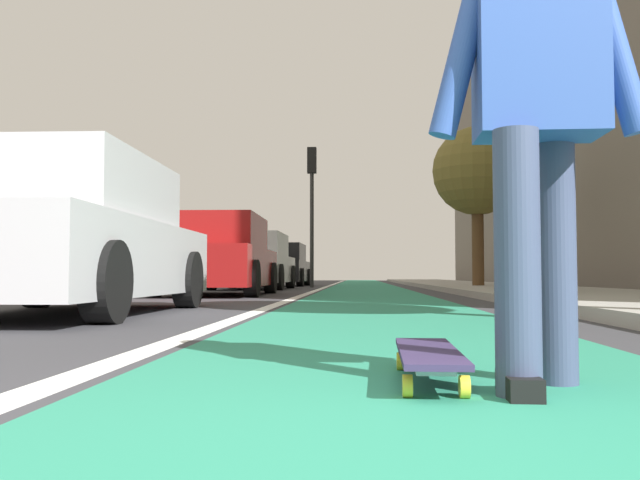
% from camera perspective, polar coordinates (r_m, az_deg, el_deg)
% --- Properties ---
extents(ground_plane, '(80.00, 80.00, 0.00)m').
position_cam_1_polar(ground_plane, '(11.14, 4.27, -4.85)').
color(ground_plane, '#38383D').
extents(bike_lane_paint, '(56.00, 2.17, 0.00)m').
position_cam_1_polar(bike_lane_paint, '(25.14, 3.68, -3.79)').
color(bike_lane_paint, '#288466').
rests_on(bike_lane_paint, ground).
extents(lane_stripe_white, '(52.00, 0.16, 0.01)m').
position_cam_1_polar(lane_stripe_white, '(21.16, 0.41, -3.95)').
color(lane_stripe_white, silver).
rests_on(lane_stripe_white, ground).
extents(sidewalk_curb, '(52.00, 3.20, 0.11)m').
position_cam_1_polar(sidewalk_curb, '(19.45, 13.49, -3.79)').
color(sidewalk_curb, '#9E9B93').
rests_on(sidewalk_curb, ground).
extents(building_facade, '(40.00, 1.20, 13.84)m').
position_cam_1_polar(building_facade, '(24.94, 18.98, 12.43)').
color(building_facade, slate).
rests_on(building_facade, ground).
extents(skateboard, '(0.85, 0.22, 0.11)m').
position_cam_1_polar(skateboard, '(2.43, 8.98, -9.44)').
color(skateboard, yellow).
rests_on(skateboard, ground).
extents(skater_person, '(0.46, 0.72, 1.64)m').
position_cam_1_polar(skater_person, '(2.40, 17.58, 10.89)').
color(skater_person, '#384260').
rests_on(skater_person, ground).
extents(parked_car_near, '(4.19, 1.99, 1.48)m').
position_cam_1_polar(parked_car_near, '(6.97, -20.50, 0.04)').
color(parked_car_near, '#B7B7BC').
rests_on(parked_car_near, ground).
extents(parked_car_mid, '(4.25, 1.92, 1.48)m').
position_cam_1_polar(parked_car_mid, '(12.99, -8.49, -1.43)').
color(parked_car_mid, maroon).
rests_on(parked_car_mid, ground).
extents(parked_car_far, '(4.34, 1.95, 1.49)m').
position_cam_1_polar(parked_car_far, '(18.45, -5.54, -1.86)').
color(parked_car_far, silver).
rests_on(parked_car_far, ground).
extents(parked_car_end, '(4.10, 1.91, 1.47)m').
position_cam_1_polar(parked_car_end, '(23.99, -3.27, -2.17)').
color(parked_car_end, black).
rests_on(parked_car_end, ground).
extents(traffic_light, '(0.33, 0.28, 4.33)m').
position_cam_1_polar(traffic_light, '(21.28, -0.68, 4.12)').
color(traffic_light, '#2D2D2D').
rests_on(traffic_light, ground).
extents(street_tree_mid, '(2.30, 2.30, 4.75)m').
position_cam_1_polar(street_tree_mid, '(12.09, 18.21, 12.56)').
color(street_tree_mid, brown).
rests_on(street_tree_mid, ground).
extents(street_tree_far, '(2.29, 2.29, 4.21)m').
position_cam_1_polar(street_tree_far, '(18.21, 12.91, 5.52)').
color(street_tree_far, brown).
rests_on(street_tree_far, ground).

